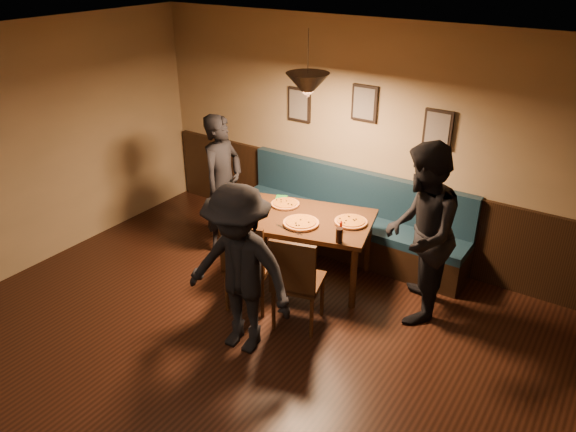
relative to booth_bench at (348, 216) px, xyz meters
The scene contains 23 objects.
floor 3.24m from the booth_bench, 90.00° to the right, with size 7.00×7.00×0.00m, color black.
ceiling 3.94m from the booth_bench, 90.00° to the right, with size 7.00×7.00×0.00m, color silver.
wall_back 0.95m from the booth_bench, 90.00° to the left, with size 6.00×6.00×0.00m, color #8C704F.
wainscot 0.27m from the booth_bench, 90.00° to the left, with size 5.88×0.06×1.00m, color black.
booth_bench is the anchor object (origin of this frame).
picture_left 1.52m from the booth_bench, 163.30° to the left, with size 0.32×0.04×0.42m, color black.
picture_center 1.38m from the booth_bench, 90.00° to the left, with size 0.32×0.04×0.42m, color black.
picture_right 1.52m from the booth_bench, 16.70° to the left, with size 0.32×0.04×0.42m, color black.
pendant_lamp 1.94m from the booth_bench, 97.74° to the right, with size 0.44×0.44×0.25m, color black.
dining_table 0.83m from the booth_bench, 97.74° to the right, with size 1.46×0.94×0.78m, color black.
chair_near_left 1.60m from the booth_bench, 101.65° to the right, with size 0.46×0.46×1.04m, color black, non-canonical shape.
chair_near_right 1.59m from the booth_bench, 79.86° to the right, with size 0.46×0.46×1.04m, color black, non-canonical shape.
diner_left 1.59m from the booth_bench, 150.70° to the right, with size 0.64×0.42×1.74m, color black.
diner_right 1.47m from the booth_bench, 32.50° to the right, with size 0.91×0.71×1.88m, color black.
diner_front 2.20m from the booth_bench, 89.47° to the right, with size 1.09×0.63×1.69m, color black.
pizza_a 0.88m from the booth_bench, 125.12° to the right, with size 0.33×0.33×0.04m, color orange.
pizza_b 1.04m from the booth_bench, 93.56° to the right, with size 0.39×0.39×0.04m, color orange.
pizza_c 0.82m from the booth_bench, 60.64° to the right, with size 0.36×0.36×0.04m, color #C16C24.
soda_glass 1.25m from the booth_bench, 66.92° to the right, with size 0.07×0.07×0.16m, color black.
tabasco_bottle 1.02m from the booth_bench, 67.31° to the right, with size 0.03×0.03×0.13m, color #921904.
napkin_a 0.87m from the booth_bench, 140.30° to the right, with size 0.13×0.13×0.01m, color #1D7025.
napkin_b 1.29m from the booth_bench, 119.69° to the right, with size 0.15×0.15×0.01m, color #1C6B2F.
cutlery_set 1.20m from the booth_bench, 95.40° to the right, with size 0.02×0.20×0.00m, color silver.
Camera 1 is at (2.75, -2.27, 3.53)m, focal length 34.35 mm.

